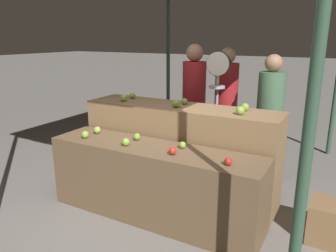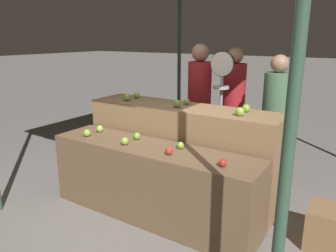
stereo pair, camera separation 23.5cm
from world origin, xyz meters
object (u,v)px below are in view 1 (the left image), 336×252
Objects in this scene: produce_scale at (217,87)px; person_customer_right at (226,97)px; person_customer_left at (270,110)px; person_vendor_at_scale at (194,98)px; wooden_crate_side at (330,222)px.

produce_scale is 0.82m from person_customer_right.
person_customer_left is 0.97× the size of person_customer_right.
produce_scale is 0.99× the size of person_customer_right.
produce_scale is 1.02× the size of person_customer_left.
person_vendor_at_scale is 1.01m from person_customer_left.
person_customer_left is at bearing 127.64° from wooden_crate_side.
produce_scale is 0.96× the size of person_vendor_at_scale.
person_vendor_at_scale is 4.65× the size of wooden_crate_side.
person_customer_left is at bearing 29.42° from produce_scale.
produce_scale is at bearing 58.16° from person_customer_left.
produce_scale is 1.95m from wooden_crate_side.
produce_scale is 4.45× the size of wooden_crate_side.
person_vendor_at_scale is at bearing 57.34° from person_customer_right.
produce_scale reaches higher than wooden_crate_side.
person_customer_right is (-0.14, 0.77, -0.25)m from produce_scale.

